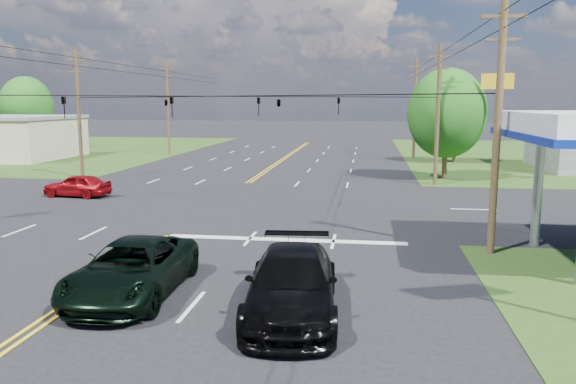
# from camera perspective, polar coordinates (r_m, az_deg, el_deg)

# --- Properties ---
(ground) EXTENTS (280.00, 280.00, 0.00)m
(ground) POSITION_cam_1_polar(r_m,az_deg,el_deg) (32.12, -7.05, -1.13)
(ground) COLOR black
(ground) RESTS_ON ground
(grass_nw) EXTENTS (46.00, 48.00, 0.03)m
(grass_nw) POSITION_cam_1_polar(r_m,az_deg,el_deg) (76.24, -26.67, 3.90)
(grass_nw) COLOR #2A4616
(grass_nw) RESTS_ON ground
(stop_bar) EXTENTS (10.00, 0.50, 0.02)m
(stop_bar) POSITION_cam_1_polar(r_m,az_deg,el_deg) (23.44, -0.26, -4.91)
(stop_bar) COLOR silver
(stop_bar) RESTS_ON ground
(pole_se) EXTENTS (1.60, 0.28, 9.50)m
(pole_se) POSITION_cam_1_polar(r_m,az_deg,el_deg) (22.03, 20.53, 6.54)
(pole_se) COLOR #47351E
(pole_se) RESTS_ON ground
(pole_nw) EXTENTS (1.60, 0.28, 9.50)m
(pole_nw) POSITION_cam_1_polar(r_m,az_deg,el_deg) (44.88, -20.48, 7.58)
(pole_nw) COLOR #47351E
(pole_nw) RESTS_ON ground
(pole_ne) EXTENTS (1.60, 0.28, 9.50)m
(pole_ne) POSITION_cam_1_polar(r_m,az_deg,el_deg) (39.79, 14.97, 7.72)
(pole_ne) COLOR #47351E
(pole_ne) RESTS_ON ground
(pole_left_far) EXTENTS (1.60, 0.28, 10.00)m
(pole_left_far) POSITION_cam_1_polar(r_m,az_deg,el_deg) (62.26, -12.10, 8.47)
(pole_left_far) COLOR #47351E
(pole_left_far) RESTS_ON ground
(pole_right_far) EXTENTS (1.60, 0.28, 10.00)m
(pole_right_far) POSITION_cam_1_polar(r_m,az_deg,el_deg) (58.70, 12.77, 8.41)
(pole_right_far) COLOR #47351E
(pole_right_far) RESTS_ON ground
(span_wire_signals) EXTENTS (26.00, 18.00, 1.13)m
(span_wire_signals) POSITION_cam_1_polar(r_m,az_deg,el_deg) (31.61, -7.27, 9.62)
(span_wire_signals) COLOR black
(span_wire_signals) RESTS_ON ground
(power_lines) EXTENTS (26.04, 100.00, 0.64)m
(power_lines) POSITION_cam_1_polar(r_m,az_deg,el_deg) (29.82, -8.41, 14.64)
(power_lines) COLOR black
(power_lines) RESTS_ON ground
(tree_right_a) EXTENTS (5.70, 5.70, 8.18)m
(tree_right_a) POSITION_cam_1_polar(r_m,az_deg,el_deg) (42.90, 15.83, 7.70)
(tree_right_a) COLOR #47351E
(tree_right_a) RESTS_ON ground
(tree_right_b) EXTENTS (4.94, 4.94, 7.09)m
(tree_right_b) POSITION_cam_1_polar(r_m,az_deg,el_deg) (55.14, 16.72, 7.23)
(tree_right_b) COLOR #47351E
(tree_right_b) RESTS_ON ground
(tree_far_l) EXTENTS (6.08, 6.08, 8.72)m
(tree_far_l) POSITION_cam_1_polar(r_m,az_deg,el_deg) (74.36, -25.04, 7.92)
(tree_far_l) COLOR #47351E
(tree_far_l) RESTS_ON ground
(pickup_dkgreen) EXTENTS (2.80, 5.86, 1.61)m
(pickup_dkgreen) POSITION_cam_1_polar(r_m,az_deg,el_deg) (17.37, -15.56, -7.54)
(pickup_dkgreen) COLOR black
(pickup_dkgreen) RESTS_ON ground
(suv_black) EXTENTS (2.85, 6.07, 1.71)m
(suv_black) POSITION_cam_1_polar(r_m,az_deg,el_deg) (15.30, 0.42, -9.29)
(suv_black) COLOR black
(suv_black) RESTS_ON ground
(sedan_red) EXTENTS (4.18, 2.01, 1.38)m
(sedan_red) POSITION_cam_1_polar(r_m,az_deg,el_deg) (36.32, -20.63, 0.64)
(sedan_red) COLOR maroon
(sedan_red) RESTS_ON ground
(polesign_ne) EXTENTS (2.10, 0.80, 7.68)m
(polesign_ne) POSITION_cam_1_polar(r_m,az_deg,el_deg) (41.43, 20.43, 8.91)
(polesign_ne) COLOR #A5A5AA
(polesign_ne) RESTS_ON ground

